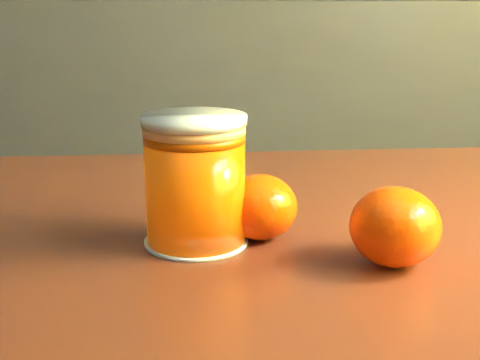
{
  "coord_description": "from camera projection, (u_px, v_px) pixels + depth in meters",
  "views": [
    {
      "loc": [
        0.77,
        -0.34,
        0.91
      ],
      "look_at": [
        0.72,
        0.21,
        0.76
      ],
      "focal_mm": 50.0,
      "sensor_mm": 36.0,
      "label": 1
    }
  ],
  "objects": [
    {
      "name": "juice_glass",
      "position": [
        195.0,
        182.0,
        0.56
      ],
      "size": [
        0.09,
        0.09,
        0.11
      ],
      "rotation": [
        0.0,
        0.0,
        0.19
      ],
      "color": "#EB5104",
      "rests_on": "table"
    },
    {
      "name": "orange_back",
      "position": [
        395.0,
        227.0,
        0.52
      ],
      "size": [
        0.08,
        0.08,
        0.06
      ],
      "primitive_type": "ellipsoid",
      "rotation": [
        0.0,
        0.0,
        0.11
      ],
      "color": "#FF4805",
      "rests_on": "table"
    },
    {
      "name": "orange_front",
      "position": [
        260.0,
        207.0,
        0.58
      ],
      "size": [
        0.08,
        0.08,
        0.06
      ],
      "primitive_type": "ellipsoid",
      "rotation": [
        0.0,
        0.0,
        0.18
      ],
      "color": "#FF4805",
      "rests_on": "table"
    },
    {
      "name": "kitchen_counter",
      "position": [
        30.0,
        163.0,
        1.91
      ],
      "size": [
        3.15,
        0.6,
        0.9
      ],
      "primitive_type": "cube",
      "color": "#47474C",
      "rests_on": "ground"
    },
    {
      "name": "table",
      "position": [
        295.0,
        326.0,
        0.62
      ],
      "size": [
        1.04,
        0.82,
        0.71
      ],
      "rotation": [
        0.0,
        0.0,
        0.18
      ],
      "color": "maroon",
      "rests_on": "ground"
    }
  ]
}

